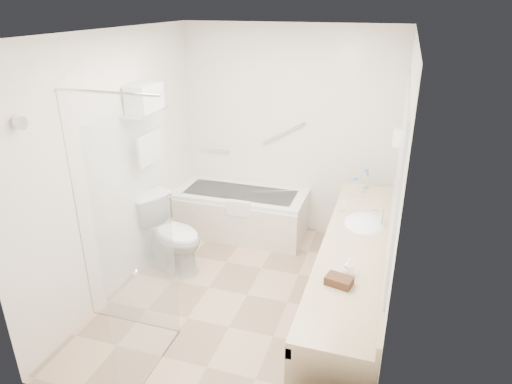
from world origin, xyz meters
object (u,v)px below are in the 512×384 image
(bathtub, at_px, (240,212))
(amenity_basket, at_px, (339,281))
(toilet, at_px, (172,234))
(water_bottle_left, at_px, (367,181))
(vanity_counter, at_px, (354,264))

(bathtub, distance_m, amenity_basket, 2.58)
(toilet, bearing_deg, amenity_basket, -95.27)
(water_bottle_left, bearing_deg, amenity_basket, -90.83)
(toilet, xyz_separation_m, amenity_basket, (1.92, -1.07, 0.49))
(bathtub, xyz_separation_m, water_bottle_left, (1.50, -0.14, 0.65))
(vanity_counter, relative_size, water_bottle_left, 15.64)
(water_bottle_left, bearing_deg, vanity_counter, -88.75)
(vanity_counter, xyz_separation_m, toilet, (-1.97, 0.43, -0.25))
(toilet, bearing_deg, water_bottle_left, -43.09)
(amenity_basket, bearing_deg, bathtub, 125.79)
(bathtub, relative_size, toilet, 2.00)
(vanity_counter, relative_size, toilet, 3.38)
(amenity_basket, bearing_deg, water_bottle_left, 89.17)
(toilet, bearing_deg, bathtub, -1.09)
(bathtub, relative_size, amenity_basket, 8.60)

